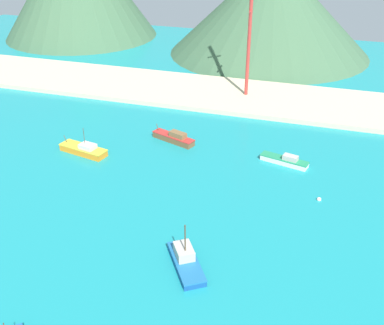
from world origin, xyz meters
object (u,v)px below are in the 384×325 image
at_px(fishing_boat_1, 285,160).
at_px(buoy_0, 319,199).
at_px(radio_tower, 250,28).
at_px(fishing_boat_10, 186,260).
at_px(fishing_boat_2, 84,150).
at_px(fishing_boat_9, 174,138).

height_order(fishing_boat_1, buoy_0, fishing_boat_1).
relative_size(fishing_boat_1, radio_tower, 0.27).
bearing_deg(fishing_boat_1, fishing_boat_10, -105.61).
xyz_separation_m(fishing_boat_2, fishing_boat_9, (15.71, 10.55, 0.06)).
height_order(fishing_boat_1, fishing_boat_10, fishing_boat_10).
distance_m(buoy_0, radio_tower, 51.62).
distance_m(fishing_boat_9, buoy_0, 34.07).
xyz_separation_m(fishing_boat_2, fishing_boat_10, (30.16, -25.72, 0.03)).
xyz_separation_m(buoy_0, radio_tower, (-21.74, 43.18, 18.09)).
height_order(fishing_boat_9, fishing_boat_10, fishing_boat_10).
bearing_deg(fishing_boat_10, buoy_0, 53.42).
bearing_deg(radio_tower, buoy_0, -63.28).
height_order(fishing_boat_2, fishing_boat_10, fishing_boat_10).
xyz_separation_m(fishing_boat_9, fishing_boat_10, (14.46, -36.28, -0.03)).
xyz_separation_m(fishing_boat_1, fishing_boat_9, (-23.85, 2.63, 0.20)).
xyz_separation_m(fishing_boat_1, radio_tower, (-14.44, 32.03, 17.49)).
height_order(fishing_boat_1, fishing_boat_9, fishing_boat_9).
height_order(fishing_boat_2, fishing_boat_9, fishing_boat_2).
distance_m(fishing_boat_9, radio_tower, 35.39).
xyz_separation_m(fishing_boat_2, radio_tower, (25.12, 39.96, 17.36)).
relative_size(fishing_boat_9, buoy_0, 13.16).
relative_size(fishing_boat_10, radio_tower, 0.27).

